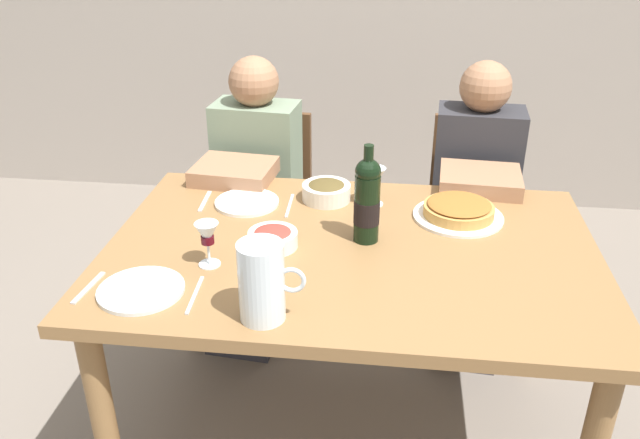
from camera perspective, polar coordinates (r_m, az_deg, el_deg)
name	(u,v)px	position (r m, az deg, el deg)	size (l,w,h in m)	color
ground_plane	(347,432)	(2.46, 2.34, -18.02)	(8.00, 8.00, 0.00)	slate
dining_table	(351,273)	(2.05, 2.69, -4.65)	(1.50, 1.00, 0.76)	olive
wine_bottle	(367,200)	(1.98, 4.13, 1.68)	(0.08, 0.08, 0.31)	black
water_pitcher	(262,286)	(1.64, -5.08, -5.81)	(0.17, 0.12, 0.21)	silver
baked_tart	(459,210)	(2.21, 12.01, 0.79)	(0.30, 0.30, 0.06)	white
salad_bowl	(273,238)	(1.99, -4.14, -1.59)	(0.15, 0.15, 0.06)	white
olive_bowl	(326,191)	(2.28, 0.56, 2.54)	(0.17, 0.17, 0.07)	silver
wine_glass_left_diner	(375,179)	(2.23, 4.82, 3.55)	(0.07, 0.07, 0.14)	silver
wine_glass_right_diner	(207,236)	(1.88, -9.82, -1.42)	(0.07, 0.07, 0.14)	silver
dinner_plate_left_setting	(141,290)	(1.84, -15.36, -5.96)	(0.24, 0.24, 0.01)	silver
dinner_plate_right_setting	(247,202)	(2.28, -6.40, 1.50)	(0.22, 0.22, 0.01)	white
fork_left_setting	(88,288)	(1.90, -19.57, -5.62)	(0.16, 0.01, 0.01)	silver
knife_left_setting	(195,295)	(1.80, -10.87, -6.48)	(0.18, 0.01, 0.01)	silver
knife_right_setting	(290,206)	(2.25, -2.67, 1.23)	(0.18, 0.01, 0.01)	silver
spoon_right_setting	(205,201)	(2.32, -10.02, 1.60)	(0.16, 0.01, 0.01)	silver
chair_left	(267,198)	(2.94, -4.66, 1.85)	(0.44, 0.44, 0.87)	brown
diner_left	(250,196)	(2.69, -6.12, 2.07)	(0.37, 0.53, 1.16)	gray
chair_right	(469,206)	(2.94, 12.91, 1.19)	(0.43, 0.43, 0.87)	brown
diner_right	(474,204)	(2.67, 13.30, 1.34)	(0.35, 0.52, 1.16)	#2D2D33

